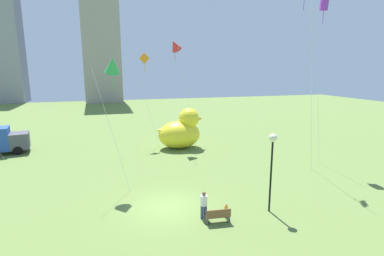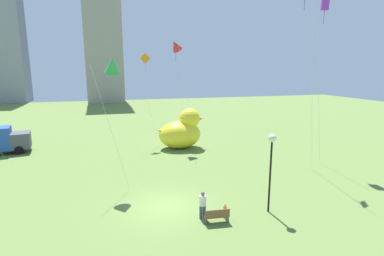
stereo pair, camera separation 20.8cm
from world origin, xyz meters
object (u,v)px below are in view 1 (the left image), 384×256
Objects in this scene: kite_purple at (324,5)px; kite_green at (112,66)px; kite_orange at (144,62)px; kite_red at (175,46)px; person_child at (226,210)px; lamppost at (272,151)px; giant_inflatable_duck at (181,131)px; park_bench at (218,216)px; person_adult at (204,204)px.

kite_green is (-18.53, -1.16, -5.34)m from kite_purple.
kite_orange is 4.20m from kite_red.
person_child is 0.08× the size of kite_orange.
person_child is at bearing -83.60° from kite_orange.
kite_purple is (14.69, -11.24, 4.77)m from kite_orange.
lamppost is 0.51× the size of kite_green.
giant_inflatable_duck is 9.45m from kite_red.
kite_orange reaches higher than giant_inflatable_duck.
giant_inflatable_duck is at bearing -70.67° from kite_red.
person_adult is at bearing 128.11° from park_bench.
person_adult is 20.03m from kite_red.
giant_inflatable_duck is at bearing -43.38° from kite_orange.
person_adult is at bearing -149.98° from kite_purple.
kite_orange is 13.00m from kite_green.
person_child is at bearing -146.54° from kite_purple.
person_child is 20.39m from kite_red.
kite_green is (-7.29, -9.15, 7.10)m from giant_inflatable_duck.
kite_green is at bearing -176.40° from kite_purple.
giant_inflatable_duck reaches higher than park_bench.
lamppost is 0.41× the size of kite_red.
kite_green is (-6.93, -10.16, -2.29)m from kite_red.
kite_red is (2.24, 16.98, 10.38)m from person_adult.
person_adult is at bearing -87.44° from kite_orange.
lamppost is at bearing -84.23° from giant_inflatable_duck.
person_child is 0.18× the size of lamppost.
giant_inflatable_duck is at bearing 144.61° from kite_purple.
giant_inflatable_duck is (1.26, 16.25, 1.43)m from person_child.
kite_green is at bearing 124.92° from park_bench.
kite_orange is at bearing 94.22° from park_bench.
kite_purple is at bearing -37.80° from kite_red.
kite_green is at bearing 141.44° from lamppost.
kite_orange is (-5.09, 19.53, 5.69)m from lamppost.
person_adult is 0.17× the size of kite_green.
person_adult is at bearing -99.21° from giant_inflatable_duck.
kite_green reaches higher than person_child.
kite_green is at bearing 130.34° from person_child.
kite_red is (3.10, -2.25, 1.72)m from kite_orange.
lamppost is (3.62, 0.49, 3.44)m from park_bench.
person_adult reaches higher than person_child.
person_adult is at bearing 168.46° from person_child.
kite_green is (-8.93, 7.12, 5.12)m from lamppost.
lamppost is (4.23, -0.29, 2.97)m from person_adult.
person_child is 20.42m from kite_purple.
kite_purple is (13.21, 8.78, 13.90)m from park_bench.
person_adult is 0.14× the size of kite_red.
park_bench is 12.62m from kite_green.
kite_orange is at bearing 72.82° from kite_green.
person_adult is 0.31× the size of giant_inflatable_duck.
park_bench is at bearing -55.08° from kite_green.
kite_purple is 1.55× the size of kite_green.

